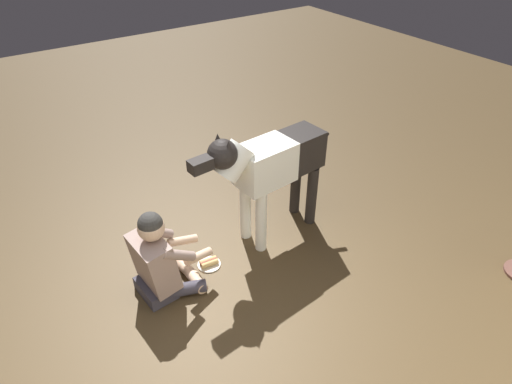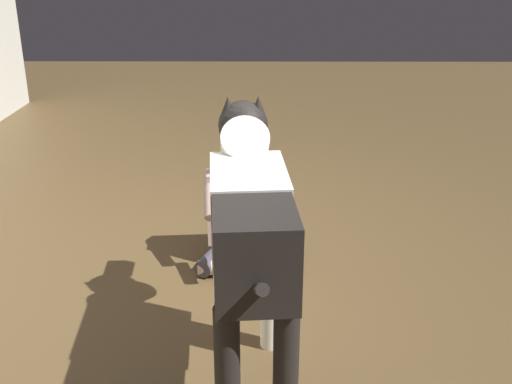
# 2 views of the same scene
# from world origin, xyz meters

# --- Properties ---
(ground_plane) EXTENTS (15.31, 15.31, 0.00)m
(ground_plane) POSITION_xyz_m (0.00, 0.00, 0.00)
(ground_plane) COLOR brown
(person_sitting_on_floor) EXTENTS (0.64, 0.58, 0.82)m
(person_sitting_on_floor) POSITION_xyz_m (0.04, -0.36, 0.33)
(person_sitting_on_floor) COLOR #3D3A46
(person_sitting_on_floor) RESTS_ON ground
(large_dog) EXTENTS (1.52, 0.39, 1.23)m
(large_dog) POSITION_xyz_m (-1.11, -0.45, 0.78)
(large_dog) COLOR white
(large_dog) RESTS_ON ground
(hot_dog_on_plate) EXTENTS (0.21, 0.21, 0.06)m
(hot_dog_on_plate) POSITION_xyz_m (-0.41, -0.39, 0.03)
(hot_dog_on_plate) COLOR silver
(hot_dog_on_plate) RESTS_ON ground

